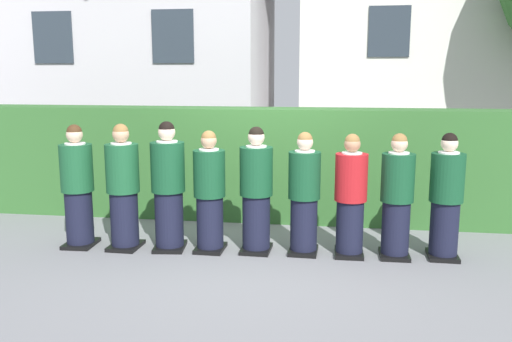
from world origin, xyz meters
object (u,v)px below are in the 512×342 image
at_px(student_front_row_2, 168,189).
at_px(student_front_row_4, 256,193).
at_px(student_front_row_0, 78,189).
at_px(student_front_row_7, 397,199).
at_px(student_front_row_3, 210,194).
at_px(student_front_row_8, 446,199).
at_px(student_front_row_5, 304,196).
at_px(student_in_red_blazer, 351,199).
at_px(student_front_row_1, 123,190).

height_order(student_front_row_2, student_front_row_4, student_front_row_2).
xyz_separation_m(student_front_row_0, student_front_row_7, (4.07, 0.16, -0.03)).
distance_m(student_front_row_3, student_front_row_8, 2.92).
xyz_separation_m(student_front_row_0, student_front_row_3, (1.74, 0.07, -0.03)).
bearing_deg(student_front_row_0, student_front_row_8, 2.60).
xyz_separation_m(student_front_row_0, student_front_row_4, (2.34, 0.12, -0.00)).
xyz_separation_m(student_front_row_3, student_front_row_5, (1.20, 0.08, -0.00)).
distance_m(student_front_row_4, student_front_row_5, 0.61).
xyz_separation_m(student_front_row_7, student_front_row_8, (0.59, 0.05, 0.01)).
relative_size(student_in_red_blazer, student_front_row_8, 0.99).
bearing_deg(student_front_row_8, student_front_row_3, -177.20).
relative_size(student_front_row_5, student_in_red_blazer, 1.01).
height_order(student_in_red_blazer, student_front_row_8, student_front_row_8).
height_order(student_front_row_0, student_front_row_2, student_front_row_2).
height_order(student_front_row_5, student_front_row_8, student_front_row_8).
relative_size(student_front_row_3, student_front_row_4, 0.97).
bearing_deg(student_front_row_1, student_front_row_3, 3.55).
relative_size(student_front_row_4, student_front_row_8, 1.03).
bearing_deg(student_front_row_3, student_front_row_5, 3.73).
bearing_deg(student_front_row_5, student_front_row_1, -176.36).
xyz_separation_m(student_front_row_2, student_front_row_8, (3.45, 0.16, -0.05)).
distance_m(student_front_row_5, student_front_row_7, 1.13).
relative_size(student_front_row_0, student_front_row_5, 1.04).
distance_m(student_front_row_1, student_front_row_7, 3.46).
relative_size(student_front_row_1, student_front_row_5, 1.05).
distance_m(student_front_row_3, student_front_row_5, 1.20).
xyz_separation_m(student_front_row_1, student_in_red_blazer, (2.89, 0.14, -0.05)).
relative_size(student_front_row_4, student_in_red_blazer, 1.05).
bearing_deg(student_front_row_0, student_front_row_3, 2.27).
xyz_separation_m(student_front_row_1, student_front_row_2, (0.59, 0.05, 0.02)).
bearing_deg(student_front_row_5, student_front_row_3, -176.27).
relative_size(student_front_row_0, student_front_row_1, 0.99).
height_order(student_front_row_0, student_front_row_1, student_front_row_1).
xyz_separation_m(student_front_row_0, student_front_row_2, (1.21, 0.05, 0.03)).
relative_size(student_front_row_5, student_front_row_7, 1.00).
bearing_deg(student_front_row_4, student_front_row_8, 2.20).
distance_m(student_front_row_2, student_in_red_blazer, 2.31).
relative_size(student_front_row_4, student_front_row_5, 1.04).
relative_size(student_front_row_0, student_front_row_8, 1.04).
xyz_separation_m(student_front_row_4, student_in_red_blazer, (1.18, 0.02, -0.04)).
bearing_deg(student_front_row_7, student_in_red_blazer, -177.92).
relative_size(student_front_row_0, student_front_row_3, 1.04).
relative_size(student_front_row_0, student_front_row_4, 1.00).
xyz_separation_m(student_front_row_3, student_in_red_blazer, (1.77, 0.07, -0.01)).
distance_m(student_front_row_1, student_front_row_8, 4.05).
height_order(student_front_row_4, student_front_row_7, student_front_row_4).
height_order(student_front_row_0, student_front_row_5, student_front_row_0).
bearing_deg(student_front_row_3, student_front_row_2, -178.03).
xyz_separation_m(student_front_row_0, student_in_red_blazer, (3.52, 0.14, -0.04)).
height_order(student_front_row_1, student_front_row_8, student_front_row_1).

